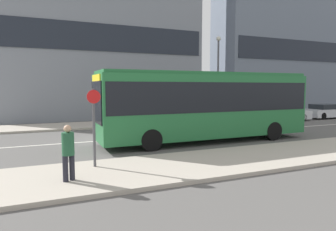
{
  "coord_description": "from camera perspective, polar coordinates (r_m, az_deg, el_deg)",
  "views": [
    {
      "loc": [
        -3.15,
        -15.28,
        2.75
      ],
      "look_at": [
        2.65,
        -1.85,
        1.36
      ],
      "focal_mm": 32.0,
      "sensor_mm": 36.0,
      "label": 1
    }
  ],
  "objects": [
    {
      "name": "ground_plane",
      "position": [
        15.85,
        -11.56,
        -4.69
      ],
      "size": [
        120.0,
        120.0,
        0.0
      ],
      "primitive_type": "plane",
      "color": "#595654"
    },
    {
      "name": "sidewalk_near",
      "position": [
        9.94,
        -4.04,
        -10.29
      ],
      "size": [
        44.0,
        3.5,
        0.13
      ],
      "color": "#B2A899",
      "rests_on": "ground_plane"
    },
    {
      "name": "sidewalk_far",
      "position": [
        21.93,
        -14.91,
        -1.8
      ],
      "size": [
        44.0,
        3.5,
        0.13
      ],
      "color": "#B2A899",
      "rests_on": "ground_plane"
    },
    {
      "name": "lane_centerline",
      "position": [
        15.84,
        -11.56,
        -4.68
      ],
      "size": [
        41.8,
        0.16,
        0.01
      ],
      "color": "silver",
      "rests_on": "ground_plane"
    },
    {
      "name": "apartment_block_right_tower",
      "position": [
        39.98,
        23.0,
        18.76
      ],
      "size": [
        19.9,
        4.73,
        24.54
      ],
      "color": "slate",
      "rests_on": "ground_plane"
    },
    {
      "name": "city_bus",
      "position": [
        15.27,
        7.19,
        2.55
      ],
      "size": [
        10.93,
        2.58,
        3.48
      ],
      "rotation": [
        0.0,
        0.0,
        0.06
      ],
      "color": "#236B38",
      "rests_on": "ground_plane"
    },
    {
      "name": "parked_car_0",
      "position": [
        25.99,
        20.95,
        0.43
      ],
      "size": [
        4.66,
        1.74,
        1.39
      ],
      "color": "silver",
      "rests_on": "ground_plane"
    },
    {
      "name": "parked_car_1",
      "position": [
        30.02,
        27.76,
        0.7
      ],
      "size": [
        4.04,
        1.79,
        1.25
      ],
      "color": "silver",
      "rests_on": "ground_plane"
    },
    {
      "name": "pedestrian_near_stop",
      "position": [
        8.83,
        -18.48,
        -6.17
      ],
      "size": [
        0.34,
        0.34,
        1.58
      ],
      "rotation": [
        0.0,
        0.0,
        0.41
      ],
      "color": "#23232D",
      "rests_on": "sidewalk_near"
    },
    {
      "name": "bus_stop_sign",
      "position": [
        10.07,
        -13.92,
        -1.05
      ],
      "size": [
        0.44,
        0.12,
        2.59
      ],
      "color": "#4C4C51",
      "rests_on": "sidewalk_near"
    },
    {
      "name": "street_lamp",
      "position": [
        24.15,
        9.51,
        8.7
      ],
      "size": [
        0.36,
        0.36,
        6.57
      ],
      "color": "#4C4C51",
      "rests_on": "sidewalk_far"
    }
  ]
}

